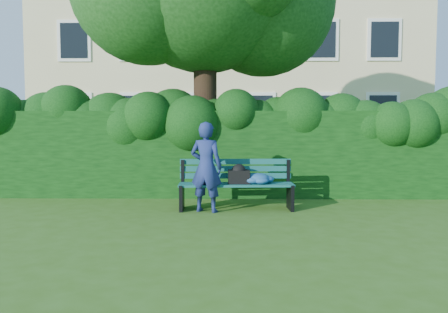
{
  "coord_description": "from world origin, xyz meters",
  "views": [
    {
      "loc": [
        0.14,
        -7.15,
        1.5
      ],
      "look_at": [
        0.0,
        0.6,
        0.95
      ],
      "focal_mm": 35.0,
      "sensor_mm": 36.0,
      "label": 1
    }
  ],
  "objects": [
    {
      "name": "man_reading",
      "position": [
        -0.3,
        0.37,
        0.78
      ],
      "size": [
        0.66,
        0.53,
        1.57
      ],
      "primitive_type": "imported",
      "rotation": [
        0.0,
        0.0,
        2.84
      ],
      "color": "navy",
      "rests_on": "ground"
    },
    {
      "name": "hedge",
      "position": [
        0.0,
        2.2,
        0.9
      ],
      "size": [
        10.0,
        1.0,
        1.8
      ],
      "color": "black",
      "rests_on": "ground"
    },
    {
      "name": "ground",
      "position": [
        0.0,
        0.0,
        0.0
      ],
      "size": [
        80.0,
        80.0,
        0.0
      ],
      "primitive_type": "plane",
      "color": "#335815",
      "rests_on": "ground"
    },
    {
      "name": "apartment_building",
      "position": [
        -0.0,
        13.99,
        6.0
      ],
      "size": [
        16.0,
        8.08,
        12.0
      ],
      "color": "#CCBB88",
      "rests_on": "ground"
    },
    {
      "name": "park_bench",
      "position": [
        0.31,
        0.61,
        0.5
      ],
      "size": [
        2.06,
        0.63,
        0.89
      ],
      "rotation": [
        0.0,
        0.0,
        0.04
      ],
      "color": "#0F4E4D",
      "rests_on": "ground"
    }
  ]
}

